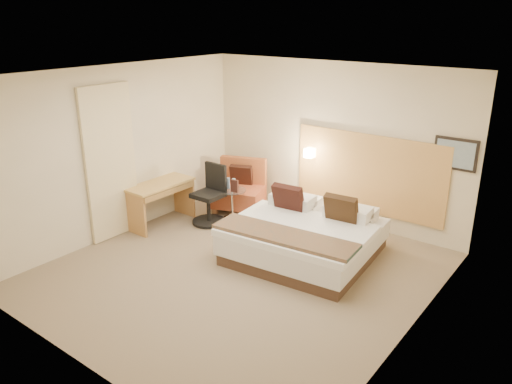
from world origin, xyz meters
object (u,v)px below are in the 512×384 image
Objects in this scene: bed at (305,236)px; side_table at (232,203)px; desk at (161,192)px; lounge_chair at (240,190)px; desk_chair at (210,200)px.

bed is 3.89× the size of side_table.
desk is (-2.57, -0.46, 0.26)m from bed.
desk is at bearing -113.64° from lounge_chair.
side_table is at bearing -65.21° from lounge_chair.
side_table is (0.22, -0.48, -0.06)m from lounge_chair.
desk is 0.84m from desk_chair.
desk is (-0.82, -0.89, 0.28)m from side_table.
desk_chair is (-1.96, 0.10, 0.10)m from bed.
desk_chair is at bearing -88.83° from lounge_chair.
bed is 2.12× the size of desk_chair.
lounge_chair reaches higher than desk.
lounge_chair is (-1.98, 0.91, 0.05)m from bed.
lounge_chair is at bearing 66.36° from desk.
desk_chair is (-0.20, -0.33, 0.12)m from side_table.
bed reaches higher than desk.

